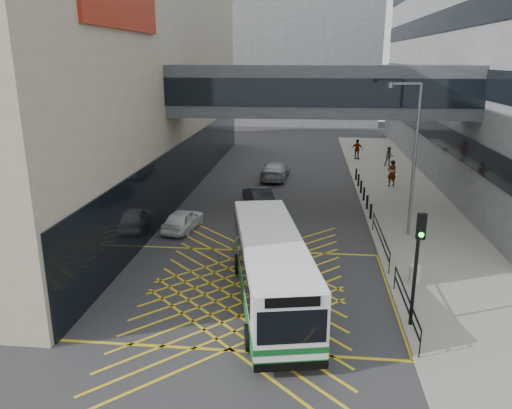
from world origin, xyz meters
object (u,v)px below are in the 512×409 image
(bus, at_px, (271,266))
(car_white, at_px, (183,219))
(pedestrian_a, at_px, (392,173))
(street_lamp, at_px, (412,151))
(litter_bin, at_px, (415,274))
(car_silver, at_px, (275,170))
(pedestrian_c, at_px, (357,149))
(car_dark, at_px, (258,196))
(traffic_light, at_px, (418,254))
(pedestrian_b, at_px, (389,157))

(bus, distance_m, car_white, 9.92)
(pedestrian_a, bearing_deg, bus, 48.65)
(bus, bearing_deg, street_lamp, 39.29)
(car_white, relative_size, litter_bin, 4.70)
(car_silver, height_order, pedestrian_c, pedestrian_c)
(car_white, distance_m, car_silver, 13.64)
(car_dark, height_order, pedestrian_c, pedestrian_c)
(car_dark, xyz_separation_m, pedestrian_a, (9.44, 5.74, 0.49))
(car_white, distance_m, car_dark, 6.42)
(litter_bin, distance_m, pedestrian_a, 17.23)
(street_lamp, bearing_deg, car_white, 167.11)
(car_dark, height_order, street_lamp, street_lamp)
(traffic_light, bearing_deg, bus, 161.59)
(street_lamp, relative_size, pedestrian_c, 4.29)
(traffic_light, relative_size, litter_bin, 5.16)
(traffic_light, bearing_deg, pedestrian_c, 88.04)
(car_white, bearing_deg, pedestrian_a, -131.60)
(traffic_light, distance_m, pedestrian_a, 20.98)
(car_white, bearing_deg, car_dark, -117.05)
(bus, height_order, pedestrian_c, bus)
(car_white, xyz_separation_m, car_silver, (4.32, 12.94, 0.14))
(pedestrian_a, bearing_deg, pedestrian_c, -100.71)
(car_white, relative_size, pedestrian_c, 2.07)
(street_lamp, bearing_deg, car_dark, 135.71)
(bus, xyz_separation_m, street_lamp, (6.68, 8.17, 3.23))
(litter_bin, distance_m, pedestrian_c, 27.46)
(car_silver, height_order, street_lamp, street_lamp)
(traffic_light, bearing_deg, street_lamp, 80.79)
(street_lamp, bearing_deg, pedestrian_c, 78.92)
(street_lamp, distance_m, pedestrian_b, 18.69)
(litter_bin, bearing_deg, pedestrian_a, 84.66)
(bus, bearing_deg, traffic_light, -29.34)
(bus, relative_size, pedestrian_b, 6.15)
(litter_bin, relative_size, pedestrian_b, 0.49)
(street_lamp, height_order, litter_bin, street_lamp)
(bus, xyz_separation_m, car_dark, (-1.85, 13.35, -0.87))
(pedestrian_b, bearing_deg, street_lamp, -96.22)
(car_silver, xyz_separation_m, pedestrian_c, (7.24, 8.32, 0.34))
(bus, distance_m, pedestrian_b, 27.72)
(street_lamp, relative_size, litter_bin, 9.76)
(litter_bin, xyz_separation_m, pedestrian_b, (2.49, 24.45, 0.43))
(traffic_light, relative_size, pedestrian_a, 2.18)
(car_silver, distance_m, pedestrian_a, 9.09)
(car_white, distance_m, pedestrian_c, 24.20)
(pedestrian_b, bearing_deg, car_white, -128.24)
(car_white, height_order, pedestrian_b, pedestrian_b)
(car_silver, relative_size, pedestrian_c, 2.60)
(car_dark, xyz_separation_m, litter_bin, (7.83, -11.41, -0.08))
(bus, xyz_separation_m, pedestrian_a, (7.59, 19.09, -0.38))
(car_dark, bearing_deg, pedestrian_a, -168.24)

